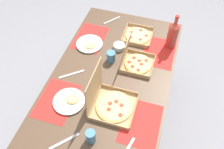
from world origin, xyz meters
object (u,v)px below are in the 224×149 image
at_px(cup_clear_right, 91,136).
at_px(cup_dark, 111,57).
at_px(condiment_bowl, 119,46).
at_px(plate_far_right, 69,101).
at_px(pizza_box_corner_right, 110,102).
at_px(plate_near_left, 90,44).
at_px(pizza_box_corner_left, 135,60).
at_px(pizza_box_edge_far, 138,36).
at_px(soda_bottle, 173,34).

relative_size(cup_clear_right, cup_dark, 1.13).
distance_m(cup_dark, condiment_bowl, 0.16).
xyz_separation_m(plate_far_right, cup_clear_right, (-0.23, -0.25, 0.04)).
distance_m(pizza_box_corner_right, condiment_bowl, 0.60).
height_order(plate_far_right, plate_near_left, same).
relative_size(pizza_box_corner_left, pizza_box_edge_far, 1.11).
bearing_deg(plate_far_right, pizza_box_corner_right, -79.89).
distance_m(pizza_box_edge_far, soda_bottle, 0.32).
height_order(pizza_box_corner_left, cup_dark, pizza_box_corner_left).
bearing_deg(cup_dark, plate_far_right, 160.65).
relative_size(pizza_box_corner_right, condiment_bowl, 3.38).
relative_size(cup_dark, condiment_bowl, 0.92).
height_order(pizza_box_corner_right, cup_clear_right, pizza_box_corner_right).
relative_size(pizza_box_corner_left, plate_near_left, 1.21).
height_order(pizza_box_corner_left, pizza_box_edge_far, pizza_box_corner_left).
bearing_deg(cup_clear_right, pizza_box_edge_far, -3.38).
relative_size(pizza_box_edge_far, plate_near_left, 1.10).
height_order(soda_bottle, cup_clear_right, soda_bottle).
height_order(plate_near_left, cup_dark, cup_dark).
distance_m(pizza_box_corner_right, soda_bottle, 0.82).
xyz_separation_m(plate_near_left, cup_clear_right, (-0.83, -0.32, 0.04)).
height_order(plate_far_right, cup_clear_right, cup_clear_right).
height_order(soda_bottle, cup_dark, soda_bottle).
bearing_deg(cup_clear_right, condiment_bowl, 3.88).
xyz_separation_m(pizza_box_edge_far, soda_bottle, (-0.03, -0.30, 0.12)).
relative_size(plate_far_right, plate_near_left, 1.00).
height_order(cup_dark, condiment_bowl, cup_dark).
bearing_deg(cup_dark, cup_clear_right, -173.22).
distance_m(pizza_box_corner_left, condiment_bowl, 0.23).
distance_m(plate_far_right, soda_bottle, 1.02).
bearing_deg(cup_clear_right, plate_near_left, 21.15).
bearing_deg(pizza_box_corner_right, cup_clear_right, 171.88).
xyz_separation_m(pizza_box_corner_right, condiment_bowl, (0.59, 0.10, -0.03)).
bearing_deg(plate_far_right, cup_clear_right, -132.12).
bearing_deg(pizza_box_edge_far, plate_near_left, 121.10).
height_order(pizza_box_corner_right, condiment_bowl, pizza_box_corner_right).
height_order(plate_near_left, cup_clear_right, cup_clear_right).
bearing_deg(condiment_bowl, pizza_box_edge_far, -32.28).
xyz_separation_m(pizza_box_corner_left, pizza_box_edge_far, (0.33, 0.06, -0.03)).
bearing_deg(plate_far_right, condiment_bowl, -16.91).
height_order(plate_far_right, soda_bottle, soda_bottle).
bearing_deg(pizza_box_corner_left, pizza_box_edge_far, 9.40).
relative_size(pizza_box_corner_right, plate_far_right, 1.44).
bearing_deg(pizza_box_corner_right, soda_bottle, -23.26).
xyz_separation_m(plate_far_right, plate_near_left, (0.60, 0.07, 0.00)).
xyz_separation_m(pizza_box_corner_right, soda_bottle, (0.75, -0.32, 0.08)).
relative_size(pizza_box_corner_left, plate_far_right, 1.22).
bearing_deg(condiment_bowl, pizza_box_corner_right, -170.42).
bearing_deg(plate_far_right, pizza_box_edge_far, -20.80).
xyz_separation_m(soda_bottle, cup_dark, (-0.32, 0.45, -0.09)).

